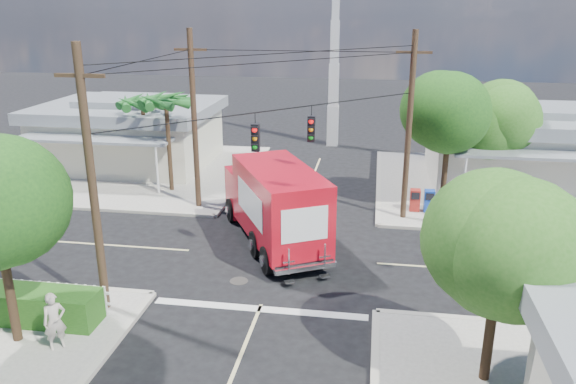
# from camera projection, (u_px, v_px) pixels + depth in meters

# --- Properties ---
(ground) EXTENTS (120.00, 120.00, 0.00)m
(ground) POSITION_uv_depth(u_px,v_px,m) (280.00, 257.00, 23.48)
(ground) COLOR black
(ground) RESTS_ON ground
(sidewalk_ne) EXTENTS (14.12, 14.12, 0.14)m
(sidewalk_ne) POSITION_uv_depth(u_px,v_px,m) (500.00, 188.00, 32.02)
(sidewalk_ne) COLOR gray
(sidewalk_ne) RESTS_ON ground
(sidewalk_nw) EXTENTS (14.12, 14.12, 0.14)m
(sidewalk_nw) POSITION_uv_depth(u_px,v_px,m) (140.00, 171.00, 35.26)
(sidewalk_nw) COLOR gray
(sidewalk_nw) RESTS_ON ground
(road_markings) EXTENTS (32.00, 32.00, 0.01)m
(road_markings) POSITION_uv_depth(u_px,v_px,m) (274.00, 272.00, 22.09)
(road_markings) COLOR beige
(road_markings) RESTS_ON ground
(building_ne) EXTENTS (11.80, 10.20, 4.50)m
(building_ne) POSITION_uv_depth(u_px,v_px,m) (531.00, 146.00, 32.08)
(building_ne) COLOR beige
(building_ne) RESTS_ON sidewalk_ne
(building_nw) EXTENTS (10.80, 10.20, 4.30)m
(building_nw) POSITION_uv_depth(u_px,v_px,m) (130.00, 132.00, 36.23)
(building_nw) COLOR beige
(building_nw) RESTS_ON sidewalk_nw
(radio_tower) EXTENTS (0.80, 0.80, 17.00)m
(radio_tower) POSITION_uv_depth(u_px,v_px,m) (334.00, 69.00, 40.34)
(radio_tower) COLOR silver
(radio_tower) RESTS_ON ground
(tree_ne_front) EXTENTS (4.21, 4.14, 6.66)m
(tree_ne_front) POSITION_uv_depth(u_px,v_px,m) (450.00, 119.00, 27.22)
(tree_ne_front) COLOR #422D1C
(tree_ne_front) RESTS_ON sidewalk_ne
(tree_ne_back) EXTENTS (3.77, 3.66, 5.82)m
(tree_ne_back) POSITION_uv_depth(u_px,v_px,m) (496.00, 123.00, 29.07)
(tree_ne_back) COLOR #422D1C
(tree_ne_back) RESTS_ON sidewalk_ne
(tree_se) EXTENTS (3.67, 3.54, 5.62)m
(tree_se) POSITION_uv_depth(u_px,v_px,m) (501.00, 251.00, 14.37)
(tree_se) COLOR #422D1C
(tree_se) RESTS_ON sidewalk_se
(palm_nw_front) EXTENTS (3.01, 3.08, 5.59)m
(palm_nw_front) POSITION_uv_depth(u_px,v_px,m) (166.00, 103.00, 30.02)
(palm_nw_front) COLOR #422D1C
(palm_nw_front) RESTS_ON sidewalk_nw
(palm_nw_back) EXTENTS (3.01, 3.08, 5.19)m
(palm_nw_back) POSITION_uv_depth(u_px,v_px,m) (142.00, 104.00, 31.84)
(palm_nw_back) COLOR #422D1C
(palm_nw_back) RESTS_ON sidewalk_nw
(utility_poles) EXTENTS (12.00, 10.68, 9.00)m
(utility_poles) POSITION_uv_depth(u_px,v_px,m) (250.00, 138.00, 23.73)
(utility_poles) COLOR #473321
(utility_poles) RESTS_ON ground
(picket_fence) EXTENTS (5.94, 0.06, 1.00)m
(picket_fence) POSITION_uv_depth(u_px,v_px,m) (28.00, 292.00, 19.18)
(picket_fence) COLOR silver
(picket_fence) RESTS_ON sidewalk_sw
(hedge_sw) EXTENTS (6.20, 1.20, 1.10)m
(hedge_sw) POSITION_uv_depth(u_px,v_px,m) (8.00, 303.00, 18.46)
(hedge_sw) COLOR #1E4E14
(hedge_sw) RESTS_ON sidewalk_sw
(vending_boxes) EXTENTS (1.90, 0.50, 1.10)m
(vending_boxes) POSITION_uv_depth(u_px,v_px,m) (429.00, 201.00, 28.09)
(vending_boxes) COLOR #A2231B
(vending_boxes) RESTS_ON sidewalk_ne
(delivery_truck) EXTENTS (6.04, 8.48, 3.60)m
(delivery_truck) POSITION_uv_depth(u_px,v_px,m) (274.00, 203.00, 24.33)
(delivery_truck) COLOR black
(delivery_truck) RESTS_ON ground
(parked_car) EXTENTS (6.11, 4.35, 1.55)m
(parked_car) POSITION_uv_depth(u_px,v_px,m) (550.00, 245.00, 22.71)
(parked_car) COLOR silver
(parked_car) RESTS_ON ground
(pedestrian) EXTENTS (0.79, 0.77, 1.82)m
(pedestrian) POSITION_uv_depth(u_px,v_px,m) (55.00, 321.00, 16.73)
(pedestrian) COLOR beige
(pedestrian) RESTS_ON sidewalk_sw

